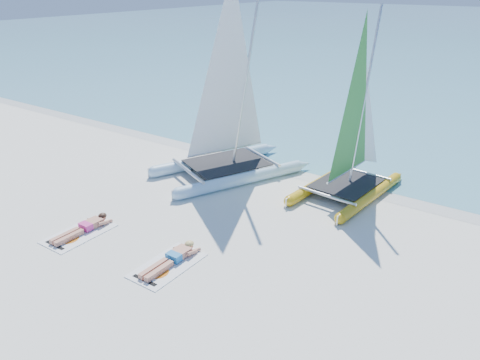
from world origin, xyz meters
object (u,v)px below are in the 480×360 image
object	(u,v)px
towel_a	(79,234)
sunbather_a	(85,227)
towel_b	(168,265)
catamaran_yellow	(357,135)
catamaran_blue	(229,115)
sunbather_b	(173,258)

from	to	relation	value
towel_a	sunbather_a	bearing A→B (deg)	90.00
towel_a	towel_b	size ratio (longest dim) A/B	1.00
catamaran_yellow	sunbather_a	xyz separation A→B (m)	(-4.85, -6.74, -1.72)
catamaran_yellow	towel_b	bearing A→B (deg)	-100.54
catamaran_yellow	towel_b	world-z (taller)	catamaran_yellow
catamaran_blue	towel_b	world-z (taller)	catamaran_blue
catamaran_yellow	towel_a	world-z (taller)	catamaran_yellow
catamaran_blue	towel_a	world-z (taller)	catamaran_blue
towel_b	sunbather_b	world-z (taller)	sunbather_b
catamaran_yellow	sunbather_a	bearing A→B (deg)	-120.66
sunbather_a	catamaran_yellow	bearing A→B (deg)	54.25
catamaran_blue	sunbather_b	bearing A→B (deg)	-43.22
towel_a	towel_b	distance (m)	2.99
catamaran_blue	catamaran_yellow	distance (m)	4.21
sunbather_a	sunbather_b	xyz separation A→B (m)	(2.98, 0.25, 0.00)
sunbather_a	catamaran_blue	bearing A→B (deg)	81.48
catamaran_yellow	sunbather_b	distance (m)	6.97
catamaran_yellow	sunbather_b	world-z (taller)	catamaran_yellow
towel_a	sunbather_b	size ratio (longest dim) A/B	1.07
towel_b	sunbather_a	bearing A→B (deg)	-178.93
catamaran_blue	towel_a	size ratio (longest dim) A/B	3.81
catamaran_blue	catamaran_yellow	bearing A→B (deg)	41.41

